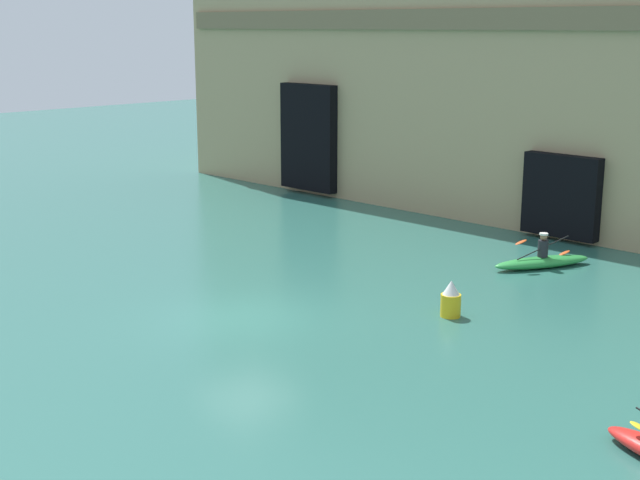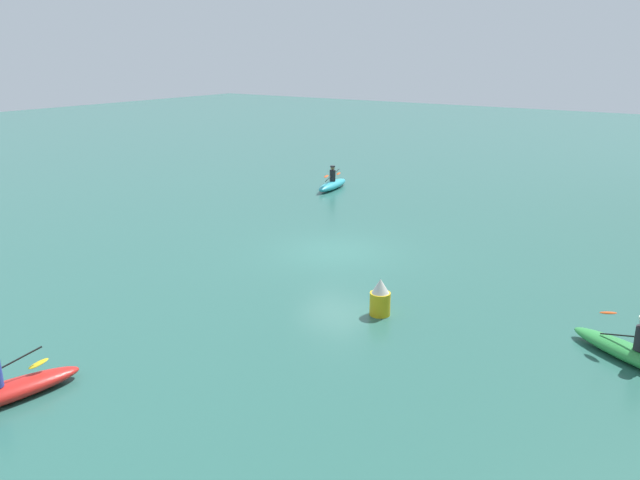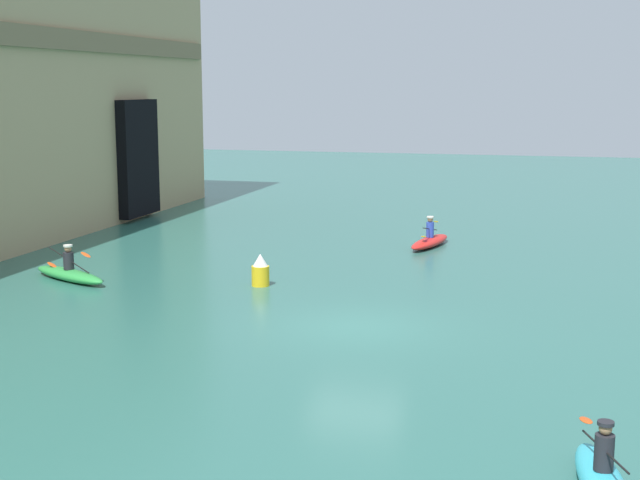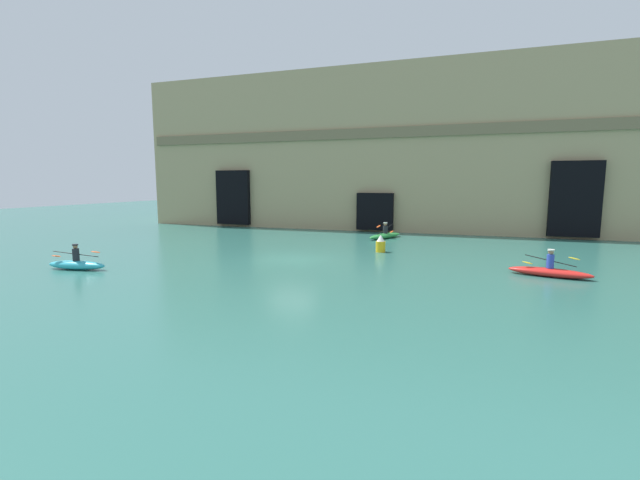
# 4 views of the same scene
# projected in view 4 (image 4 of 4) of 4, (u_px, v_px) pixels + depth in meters

# --- Properties ---
(ground_plane) EXTENTS (120.00, 120.00, 0.00)m
(ground_plane) POSITION_uv_depth(u_px,v_px,m) (292.00, 259.00, 22.71)
(ground_plane) COLOR #2D665B
(cliff_bluff) EXTENTS (44.89, 8.42, 13.52)m
(cliff_bluff) POSITION_uv_depth(u_px,v_px,m) (390.00, 152.00, 38.16)
(cliff_bluff) COLOR tan
(cliff_bluff) RESTS_ON ground
(kayak_cyan) EXTENTS (2.99, 1.10, 1.21)m
(kayak_cyan) POSITION_uv_depth(u_px,v_px,m) (77.00, 264.00, 20.02)
(kayak_cyan) COLOR #33B2C6
(kayak_cyan) RESTS_ON ground
(kayak_red) EXTENTS (3.39, 1.49, 1.20)m
(kayak_red) POSITION_uv_depth(u_px,v_px,m) (550.00, 271.00, 18.50)
(kayak_red) COLOR red
(kayak_red) RESTS_ON ground
(kayak_green) EXTENTS (2.19, 3.47, 1.17)m
(kayak_green) POSITION_uv_depth(u_px,v_px,m) (385.00, 235.00, 31.20)
(kayak_green) COLOR green
(kayak_green) RESTS_ON ground
(marker_buoy) EXTENTS (0.56, 0.56, 1.03)m
(marker_buoy) POSITION_uv_depth(u_px,v_px,m) (381.00, 244.00, 25.07)
(marker_buoy) COLOR yellow
(marker_buoy) RESTS_ON ground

